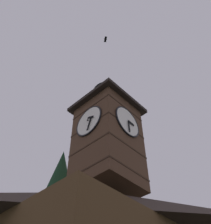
# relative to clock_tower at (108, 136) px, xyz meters

# --- Properties ---
(clock_tower) EXTENTS (3.92, 3.92, 9.22)m
(clock_tower) POSITION_rel_clock_tower_xyz_m (0.00, 0.00, 0.00)
(clock_tower) COLOR #4C3323
(clock_tower) RESTS_ON building_main
(flying_bird_high) EXTENTS (0.42, 0.49, 0.13)m
(flying_bird_high) POSITION_rel_clock_tower_xyz_m (1.64, 1.38, 8.13)
(flying_bird_high) COLOR black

